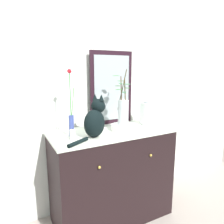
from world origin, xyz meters
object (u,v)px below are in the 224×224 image
(mirror_leaning, at_px, (112,88))
(bowl_porcelain, at_px, (123,128))
(cat_sitting, at_px, (95,120))
(jar_lidded_porcelain, at_px, (146,111))
(vase_slim_green, at_px, (71,118))
(vase_glass_clear, at_px, (123,110))
(sideboard, at_px, (112,175))
(candle_pillar, at_px, (73,135))

(mirror_leaning, height_order, bowl_porcelain, mirror_leaning)
(cat_sitting, height_order, jar_lidded_porcelain, cat_sitting)
(mirror_leaning, distance_m, bowl_porcelain, 0.46)
(vase_slim_green, relative_size, bowl_porcelain, 2.54)
(vase_glass_clear, bearing_deg, cat_sitting, -170.55)
(sideboard, relative_size, vase_slim_green, 2.04)
(bowl_porcelain, bearing_deg, vase_slim_green, 172.80)
(mirror_leaning, distance_m, candle_pillar, 0.72)
(cat_sitting, relative_size, jar_lidded_porcelain, 1.35)
(sideboard, bearing_deg, vase_glass_clear, -28.76)
(mirror_leaning, xyz_separation_m, jar_lidded_porcelain, (0.31, -0.20, -0.24))
(vase_glass_clear, relative_size, jar_lidded_porcelain, 1.67)
(bowl_porcelain, distance_m, candle_pillar, 0.51)
(sideboard, xyz_separation_m, jar_lidded_porcelain, (0.43, 0.04, 0.60))
(sideboard, bearing_deg, bowl_porcelain, -29.22)
(vase_glass_clear, xyz_separation_m, candle_pillar, (-0.51, -0.04, -0.15))
(mirror_leaning, xyz_separation_m, candle_pillar, (-0.54, -0.33, -0.34))
(cat_sitting, xyz_separation_m, vase_slim_green, (-0.17, 0.11, 0.01))
(jar_lidded_porcelain, bearing_deg, sideboard, -174.54)
(vase_slim_green, xyz_separation_m, jar_lidded_porcelain, (0.82, 0.03, -0.02))
(vase_slim_green, xyz_separation_m, candle_pillar, (-0.02, -0.10, -0.12))
(mirror_leaning, xyz_separation_m, vase_slim_green, (-0.52, -0.23, -0.22))
(vase_slim_green, distance_m, bowl_porcelain, 0.50)
(cat_sitting, distance_m, bowl_porcelain, 0.34)
(cat_sitting, relative_size, vase_glass_clear, 0.81)
(sideboard, bearing_deg, vase_slim_green, 178.56)
(jar_lidded_porcelain, distance_m, candle_pillar, 0.86)
(vase_slim_green, xyz_separation_m, bowl_porcelain, (0.48, -0.06, -0.13))
(mirror_leaning, bearing_deg, candle_pillar, -148.19)
(jar_lidded_porcelain, bearing_deg, mirror_leaning, 146.47)
(vase_glass_clear, distance_m, jar_lidded_porcelain, 0.36)
(vase_glass_clear, height_order, candle_pillar, vase_glass_clear)
(sideboard, distance_m, vase_slim_green, 0.73)
(mirror_leaning, relative_size, candle_pillar, 7.73)
(mirror_leaning, height_order, cat_sitting, mirror_leaning)
(mirror_leaning, bearing_deg, vase_slim_green, -155.59)
(cat_sitting, relative_size, candle_pillar, 4.25)
(sideboard, height_order, vase_slim_green, vase_slim_green)
(sideboard, distance_m, vase_glass_clear, 0.66)
(mirror_leaning, relative_size, jar_lidded_porcelain, 2.45)
(cat_sitting, bearing_deg, vase_glass_clear, 9.45)
(bowl_porcelain, bearing_deg, sideboard, 150.78)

